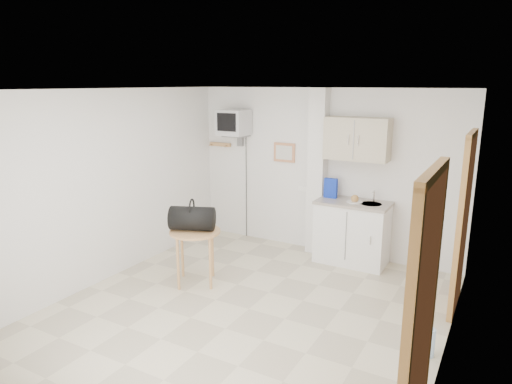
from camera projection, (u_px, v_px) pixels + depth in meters
The scene contains 7 objects.
ground at pixel (249, 309), 5.31m from camera, with size 4.50×4.50×0.00m, color beige.
room_envelope at pixel (272, 181), 4.91m from camera, with size 4.24×4.54×2.55m.
kitchenette at pixel (353, 209), 6.55m from camera, with size 1.03×0.58×2.10m.
crt_television at pixel (234, 123), 7.26m from camera, with size 0.44×0.45×2.15m.
round_table at pixel (195, 237), 5.88m from camera, with size 0.65×0.65×0.72m.
duffel_bag at pixel (192, 218), 5.83m from camera, with size 0.64×0.50×0.42m.
water_bottle at pixel (429, 342), 4.37m from camera, with size 0.11×0.11×0.32m.
Camera 1 is at (2.45, -4.18, 2.57)m, focal length 32.00 mm.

